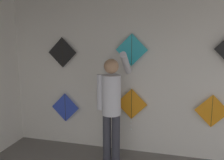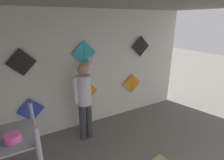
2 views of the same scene
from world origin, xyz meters
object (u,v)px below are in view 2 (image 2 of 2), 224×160
Objects in this scene: kite_1 at (87,93)px; kite_4 at (84,53)px; kite_0 at (31,110)px; kite_5 at (141,46)px; shopkeeper at (84,95)px; kite_3 at (21,62)px; kite_2 at (132,83)px.

kite_4 is at bearing 175.68° from kite_1.
kite_5 reaches higher than kite_0.
kite_0 is 0.73× the size of kite_1.
shopkeeper is 3.36× the size of kite_5.
kite_0 is at bearing 179.96° from kite_1.
kite_0 is 1.00× the size of kite_3.
kite_4 is (0.23, 0.48, 0.81)m from shopkeeper.
kite_3 is (-1.06, 0.48, 0.74)m from shopkeeper.
kite_3 is at bearing 180.00° from kite_4.
kite_4 is (1.27, 0.00, 1.11)m from kite_0.
kite_3 reaches higher than kite_1.
kite_0 is at bearing 180.00° from kite_5.
kite_3 reaches higher than kite_2.
shopkeeper is 2.44× the size of kite_1.
kite_3 is 1.00× the size of kite_5.
kite_4 is (-0.01, 0.00, 0.99)m from kite_1.
kite_4 is at bearing 0.00° from kite_3.
kite_4 reaches higher than kite_2.
kite_1 is at bearing -179.96° from kite_5.
kite_5 is at bearing 15.25° from shopkeeper.
kite_2 reaches higher than kite_0.
shopkeeper is 3.36× the size of kite_0.
kite_5 reaches higher than kite_1.
kite_2 is 1.00× the size of kite_5.
kite_3 is at bearing 180.00° from kite_5.
kite_0 is 1.00× the size of kite_4.
kite_1 is 1.38× the size of kite_3.
kite_1 is at bearing -0.04° from kite_0.
shopkeeper is at bearing -116.56° from kite_1.
kite_2 is at bearing 0.00° from kite_4.
kite_5 is at bearing 0.04° from kite_1.
kite_1 is at bearing -0.04° from kite_3.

